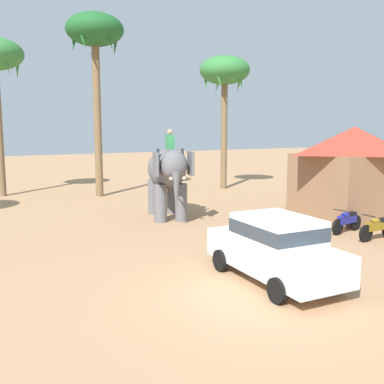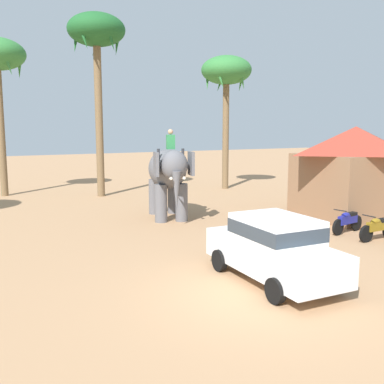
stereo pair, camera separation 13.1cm
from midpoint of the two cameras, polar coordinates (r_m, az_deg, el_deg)
name	(u,v)px [view 2 (the right image)]	position (r m, az deg, el deg)	size (l,w,h in m)	color
ground_plane	(255,298)	(10.57, 8.57, -13.50)	(120.00, 120.00, 0.00)	tan
car_sedan_foreground	(274,246)	(11.48, 10.92, -6.91)	(2.08, 4.20, 1.70)	white
elephant_with_mahout	(168,173)	(19.00, -2.91, 2.46)	(2.50, 4.02, 3.88)	slate
motorcycle_fourth_in_row	(378,227)	(16.79, 23.23, -4.25)	(1.80, 0.55, 0.94)	black
motorcycle_far_in_row	(348,221)	(17.55, 19.76, -3.54)	(1.80, 0.55, 0.94)	black
palm_tree_near_hut	(226,74)	(28.89, 4.61, 15.00)	(3.20, 3.20, 8.48)	brown
palm_tree_left_of_road	(97,37)	(26.34, -12.15, 19.07)	(3.20, 3.20, 10.24)	brown
roadside_hut	(354,169)	(20.71, 20.47, 2.80)	(5.16, 4.39, 4.00)	#8C6647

